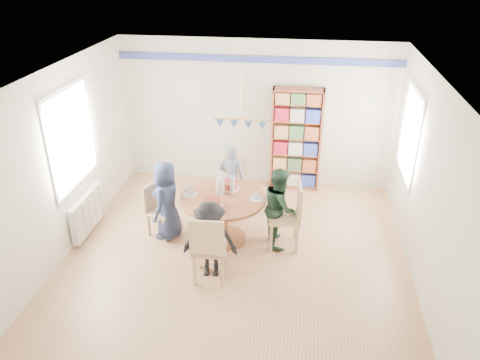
% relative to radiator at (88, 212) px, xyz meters
% --- Properties ---
extents(ground, '(5.00, 5.00, 0.00)m').
position_rel_radiator_xyz_m(ground, '(2.42, -0.30, -0.35)').
color(ground, tan).
extents(room_shell, '(5.00, 5.00, 5.00)m').
position_rel_radiator_xyz_m(room_shell, '(2.16, 0.57, 1.30)').
color(room_shell, white).
rests_on(room_shell, ground).
extents(radiator, '(0.12, 1.00, 0.60)m').
position_rel_radiator_xyz_m(radiator, '(0.00, 0.00, 0.00)').
color(radiator, silver).
rests_on(radiator, ground).
extents(dining_table, '(1.30, 1.30, 0.75)m').
position_rel_radiator_xyz_m(dining_table, '(2.16, 0.09, 0.21)').
color(dining_table, brown).
rests_on(dining_table, ground).
extents(chair_left, '(0.48, 0.48, 0.85)m').
position_rel_radiator_xyz_m(chair_left, '(1.11, 0.12, 0.12)').
color(chair_left, tan).
rests_on(chair_left, ground).
extents(chair_right, '(0.50, 0.50, 1.05)m').
position_rel_radiator_xyz_m(chair_right, '(3.18, 0.07, 0.23)').
color(chair_right, tan).
rests_on(chair_right, ground).
extents(chair_far, '(0.48, 0.48, 0.91)m').
position_rel_radiator_xyz_m(chair_far, '(2.19, 1.17, 0.15)').
color(chair_far, tan).
rests_on(chair_far, ground).
extents(chair_near, '(0.48, 0.48, 1.03)m').
position_rel_radiator_xyz_m(chair_near, '(2.14, -0.93, 0.22)').
color(chair_near, tan).
rests_on(chair_near, ground).
extents(person_left, '(0.50, 0.68, 1.26)m').
position_rel_radiator_xyz_m(person_left, '(1.29, 0.06, 0.28)').
color(person_left, '#1B223C').
rests_on(person_left, ground).
extents(person_right, '(0.56, 0.67, 1.24)m').
position_rel_radiator_xyz_m(person_right, '(3.01, 0.14, 0.27)').
color(person_right, '#172F20').
rests_on(person_right, ground).
extents(person_far, '(0.44, 0.30, 1.20)m').
position_rel_radiator_xyz_m(person_far, '(2.14, 1.02, 0.25)').
color(person_far, gray).
rests_on(person_far, ground).
extents(person_near, '(0.77, 0.48, 1.14)m').
position_rel_radiator_xyz_m(person_near, '(2.14, -0.79, 0.22)').
color(person_near, black).
rests_on(person_near, ground).
extents(bookshelf, '(0.91, 0.27, 1.90)m').
position_rel_radiator_xyz_m(bookshelf, '(3.17, 2.04, 0.59)').
color(bookshelf, brown).
rests_on(bookshelf, ground).
extents(tableware, '(1.22, 1.22, 0.32)m').
position_rel_radiator_xyz_m(tableware, '(2.13, 0.12, 0.47)').
color(tableware, white).
rests_on(tableware, dining_table).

